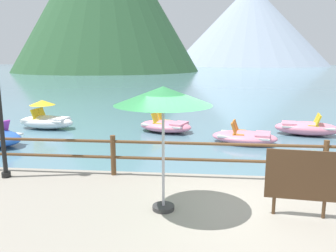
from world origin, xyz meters
TOP-DOWN VIEW (x-y plane):
  - ground_plane at (0.00, 40.00)m, footprint 200.00×200.00m
  - dock_railing at (-0.00, 1.55)m, footprint 23.92×0.12m
  - sign_board at (1.36, -0.23)m, footprint 1.18×0.17m
  - beach_umbrella at (-1.00, -0.21)m, footprint 1.70×1.70m
  - pedal_boat_0 at (-1.85, 8.19)m, footprint 2.62×2.02m
  - pedal_boat_2 at (3.93, 8.16)m, footprint 2.69×1.60m
  - pedal_boat_4 at (1.26, 6.54)m, footprint 2.59×1.80m
  - pedal_boat_6 at (-7.22, 8.35)m, footprint 2.67×1.48m
  - distant_peak at (17.13, 130.22)m, footprint 58.31×58.31m

SIDE VIEW (x-z plane):
  - ground_plane at x=0.00m, z-range 0.00..0.00m
  - pedal_boat_4 at x=1.26m, z-range -0.16..0.64m
  - pedal_boat_0 at x=-1.85m, z-range -0.16..0.68m
  - pedal_boat_2 at x=3.93m, z-range -0.15..0.73m
  - pedal_boat_6 at x=-7.22m, z-range -0.22..1.05m
  - dock_railing at x=0.00m, z-range 0.51..1.46m
  - sign_board at x=1.36m, z-range 0.53..1.72m
  - beach_umbrella at x=-1.00m, z-range 1.33..3.57m
  - distant_peak at x=17.13m, z-range 0.00..29.86m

